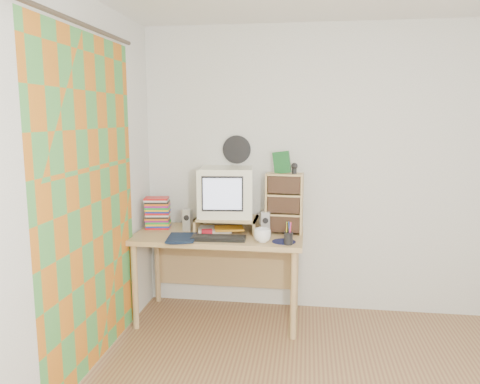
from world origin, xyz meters
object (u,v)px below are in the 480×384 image
(desk, at_px, (220,247))
(dvd_stack, at_px, (158,212))
(mug, at_px, (262,235))
(diary, at_px, (168,236))
(crt_monitor, at_px, (226,192))
(keyboard, at_px, (219,238))
(cd_rack, at_px, (284,203))

(desk, relative_size, dvd_stack, 4.83)
(mug, height_order, diary, mug)
(crt_monitor, height_order, keyboard, crt_monitor)
(desk, bearing_deg, cd_rack, 4.05)
(diary, bearing_deg, mug, -4.61)
(cd_rack, bearing_deg, keyboard, -145.58)
(mug, bearing_deg, crt_monitor, 133.62)
(dvd_stack, xyz_separation_m, cd_rack, (1.11, -0.01, 0.11))
(dvd_stack, bearing_deg, cd_rack, -9.71)
(keyboard, distance_m, mug, 0.35)
(mug, bearing_deg, desk, 144.01)
(keyboard, height_order, cd_rack, cd_rack)
(cd_rack, bearing_deg, crt_monitor, 177.69)
(dvd_stack, distance_m, mug, 1.02)
(keyboard, bearing_deg, dvd_stack, 149.29)
(crt_monitor, height_order, mug, crt_monitor)
(diary, bearing_deg, crt_monitor, 37.90)
(crt_monitor, bearing_deg, desk, -119.64)
(crt_monitor, xyz_separation_m, diary, (-0.40, -0.40, -0.30))
(crt_monitor, bearing_deg, diary, -141.46)
(keyboard, xyz_separation_m, cd_rack, (0.50, 0.30, 0.24))
(desk, xyz_separation_m, cd_rack, (0.54, 0.04, 0.39))
(crt_monitor, relative_size, keyboard, 1.02)
(crt_monitor, distance_m, cd_rack, 0.51)
(cd_rack, bearing_deg, mug, -112.14)
(crt_monitor, distance_m, keyboard, 0.47)
(desk, bearing_deg, keyboard, -82.07)
(mug, bearing_deg, cd_rack, 64.65)
(dvd_stack, relative_size, mug, 2.16)
(keyboard, height_order, dvd_stack, dvd_stack)
(desk, xyz_separation_m, dvd_stack, (-0.57, 0.05, 0.28))
(crt_monitor, relative_size, diary, 1.64)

